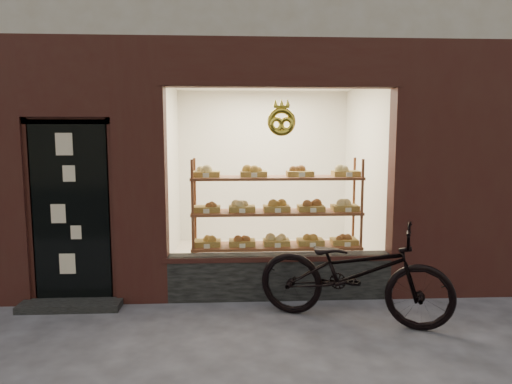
{
  "coord_description": "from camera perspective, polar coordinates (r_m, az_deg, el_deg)",
  "views": [
    {
      "loc": [
        -0.13,
        -3.28,
        1.99
      ],
      "look_at": [
        0.15,
        2.0,
        1.34
      ],
      "focal_mm": 32.0,
      "sensor_mm": 36.0,
      "label": 1
    }
  ],
  "objects": [
    {
      "name": "display_shelf",
      "position": [
        5.97,
        2.57,
        -3.87
      ],
      "size": [
        2.2,
        0.45,
        1.7
      ],
      "color": "brown",
      "rests_on": "ground"
    },
    {
      "name": "bicycle",
      "position": [
        5.05,
        12.06,
        -9.78
      ],
      "size": [
        2.17,
        1.44,
        1.08
      ],
      "primitive_type": "imported",
      "rotation": [
        0.0,
        0.0,
        1.18
      ],
      "color": "black",
      "rests_on": "ground"
    }
  ]
}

